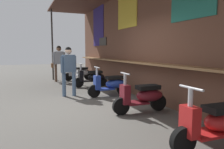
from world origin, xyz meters
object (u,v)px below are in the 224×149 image
scooter_silver (80,73)px  scooter_maroon (143,96)px  shopper_with_handbag (59,60)px  shopper_browsing (69,66)px  scooter_red (215,123)px  scooter_blue (111,84)px  scooter_black (92,77)px

scooter_silver → scooter_maroon: 6.09m
scooter_silver → shopper_with_handbag: (0.11, -1.03, 0.66)m
shopper_with_handbag → shopper_browsing: shopper_with_handbag is taller
shopper_with_handbag → shopper_browsing: 3.45m
scooter_silver → shopper_browsing: (3.55, -1.26, 0.58)m
scooter_maroon → shopper_browsing: shopper_browsing is taller
scooter_silver → scooter_red: same height
scooter_silver → shopper_browsing: shopper_browsing is taller
scooter_blue → shopper_with_handbag: size_ratio=0.82×
scooter_maroon → shopper_browsing: bearing=-62.0°
scooter_silver → scooter_black: size_ratio=1.00×
scooter_blue → scooter_black: bearing=-89.8°
scooter_blue → scooter_red: (4.08, -0.00, 0.00)m
scooter_blue → shopper_browsing: bearing=-22.5°
shopper_browsing → scooter_silver: bearing=-36.6°
scooter_blue → scooter_maroon: 2.01m
scooter_black → scooter_red: bearing=90.9°
scooter_black → scooter_blue: 1.99m
scooter_blue → scooter_silver: bearing=-89.8°
scooter_red → shopper_browsing: size_ratio=0.88×
scooter_red → shopper_with_handbag: bearing=-80.5°
scooter_maroon → shopper_with_handbag: size_ratio=0.82×
scooter_blue → scooter_maroon: size_ratio=1.00×
scooter_blue → shopper_browsing: shopper_browsing is taller
scooter_silver → shopper_with_handbag: shopper_with_handbag is taller
scooter_red → shopper_with_handbag: (-8.04, -1.03, 0.66)m
scooter_red → shopper_with_handbag: size_ratio=0.82×
scooter_blue → scooter_red: size_ratio=1.00×
scooter_maroon → scooter_red: bearing=91.7°
shopper_browsing → scooter_black: bearing=-57.8°
scooter_silver → scooter_maroon: bearing=91.1°
shopper_browsing → scooter_red: bearing=178.2°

